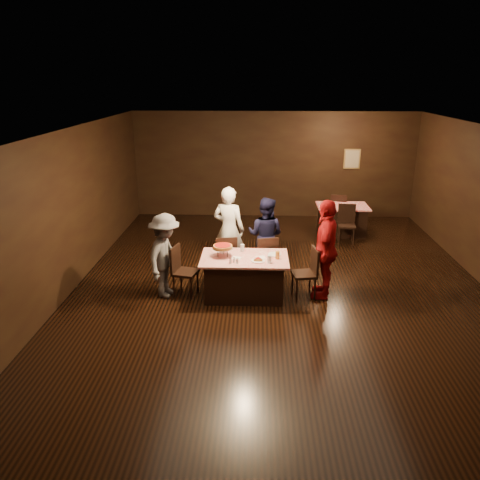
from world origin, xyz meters
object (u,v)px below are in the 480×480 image
(chair_back_near, at_px, (347,225))
(diner_navy_hoodie, at_px, (265,235))
(main_table, at_px, (244,277))
(chair_end_right, at_px, (304,273))
(diner_grey_knit, at_px, (165,256))
(glass_back, at_px, (242,248))
(diner_red_shirt, at_px, (326,249))
(glass_front_right, at_px, (269,259))
(chair_back_far, at_px, (338,210))
(back_table, at_px, (342,220))
(chair_far_left, at_px, (226,257))
(chair_end_left, at_px, (185,271))
(diner_white_jacket, at_px, (229,229))
(pizza_stand, at_px, (223,247))
(chair_far_right, at_px, (265,258))
(plate_empty, at_px, (274,254))
(glass_amber, at_px, (278,255))

(chair_back_near, xyz_separation_m, diner_navy_hoodie, (-2.02, -1.83, 0.32))
(main_table, relative_size, chair_end_right, 1.68)
(diner_grey_knit, xyz_separation_m, glass_back, (1.40, 0.32, 0.05))
(diner_red_shirt, distance_m, glass_front_right, 1.08)
(glass_back, bearing_deg, glass_front_right, -47.73)
(chair_back_near, bearing_deg, chair_back_far, 94.87)
(main_table, relative_size, back_table, 1.23)
(chair_far_left, bearing_deg, chair_end_left, 35.88)
(chair_end_right, height_order, chair_back_near, same)
(main_table, height_order, back_table, same)
(chair_end_left, relative_size, diner_white_jacket, 0.52)
(main_table, height_order, diner_navy_hoodie, diner_navy_hoodie)
(diner_red_shirt, relative_size, glass_back, 13.27)
(chair_end_left, height_order, glass_front_right, chair_end_left)
(chair_back_near, bearing_deg, diner_white_jacket, -142.06)
(diner_grey_knit, height_order, glass_back, diner_grey_knit)
(chair_far_left, xyz_separation_m, diner_red_shirt, (1.88, -0.69, 0.45))
(diner_grey_knit, xyz_separation_m, pizza_stand, (1.05, 0.07, 0.16))
(chair_back_near, distance_m, pizza_stand, 4.13)
(chair_far_left, relative_size, glass_back, 6.79)
(chair_far_left, distance_m, pizza_stand, 0.85)
(chair_far_right, bearing_deg, chair_end_left, 14.53)
(diner_white_jacket, bearing_deg, chair_far_right, 164.02)
(pizza_stand, bearing_deg, diner_red_shirt, 0.27)
(main_table, xyz_separation_m, chair_far_right, (0.40, 0.75, 0.09))
(back_table, height_order, diner_white_jacket, diner_white_jacket)
(back_table, relative_size, pizza_stand, 3.42)
(plate_empty, height_order, glass_back, glass_back)
(chair_far_right, bearing_deg, diner_white_jacket, -44.17)
(main_table, height_order, glass_amber, glass_amber)
(diner_white_jacket, relative_size, glass_front_right, 12.93)
(chair_far_left, height_order, chair_far_right, same)
(diner_white_jacket, height_order, glass_front_right, diner_white_jacket)
(glass_front_right, bearing_deg, glass_back, 132.27)
(diner_red_shirt, bearing_deg, chair_end_right, -69.27)
(glass_back, bearing_deg, glass_amber, -28.30)
(chair_back_far, xyz_separation_m, glass_back, (-2.47, -4.04, 0.37))
(diner_grey_knit, height_order, diner_red_shirt, diner_red_shirt)
(chair_back_far, distance_m, diner_grey_knit, 5.84)
(main_table, relative_size, plate_empty, 6.40)
(back_table, xyz_separation_m, glass_back, (-2.47, -3.44, 0.46))
(diner_red_shirt, bearing_deg, back_table, 177.57)
(back_table, distance_m, diner_grey_knit, 5.41)
(chair_far_right, xyz_separation_m, diner_grey_knit, (-1.85, -0.77, 0.32))
(chair_back_near, height_order, chair_back_far, same)
(chair_back_near, bearing_deg, main_table, -123.64)
(diner_grey_knit, distance_m, pizza_stand, 1.07)
(diner_white_jacket, distance_m, pizza_stand, 1.18)
(pizza_stand, bearing_deg, chair_back_near, 46.69)
(main_table, distance_m, back_table, 4.45)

